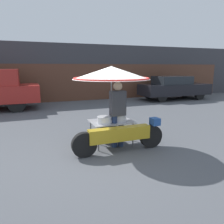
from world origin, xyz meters
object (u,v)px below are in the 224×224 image
object	(u,v)px
vendor_person	(118,111)
potted_plant	(200,89)
parked_car	(174,87)
vendor_motorcycle_cart	(112,85)

from	to	relation	value
vendor_person	potted_plant	distance (m)	12.03
vendor_person	parked_car	world-z (taller)	vendor_person
vendor_motorcycle_cart	parked_car	distance (m)	9.16
vendor_motorcycle_cart	parked_car	world-z (taller)	vendor_motorcycle_cart
vendor_motorcycle_cart	potted_plant	bearing A→B (deg)	37.40
parked_car	vendor_motorcycle_cart	bearing A→B (deg)	-136.00
vendor_motorcycle_cart	vendor_person	world-z (taller)	vendor_motorcycle_cart
vendor_motorcycle_cart	potted_plant	world-z (taller)	vendor_motorcycle_cart
vendor_person	vendor_motorcycle_cart	bearing A→B (deg)	124.71
vendor_person	parked_car	size ratio (longest dim) A/B	0.37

